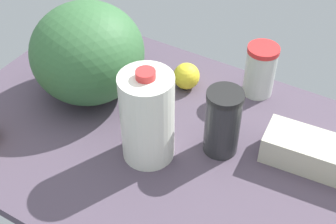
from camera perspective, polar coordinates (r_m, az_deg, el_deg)
The scene contains 7 objects.
countertop at distance 123.13cm, azimuth 0.00°, elevation -3.96°, with size 120.00×76.00×3.00cm, color #4D4151.
watermelon at distance 130.10cm, azimuth -9.79°, elevation 7.13°, with size 31.19×31.19×27.49cm, color #356639.
milk_jug at distance 110.58cm, azimuth -2.54°, elevation -0.67°, with size 12.98×12.98×25.88cm.
shaker_bottle at distance 114.36cm, azimuth 6.68°, elevation -1.23°, with size 9.03×9.03×18.34cm.
tumbler_cup at distance 134.32cm, azimuth 11.18°, elevation 5.02°, with size 8.86×8.86×15.48cm.
egg_carton at distance 119.21cm, azimuth 19.37°, elevation -5.42°, with size 33.10×10.42×7.58cm, color beige.
lemon_loose at distance 136.10cm, azimuth 2.26°, elevation 4.40°, with size 7.76×7.76×7.76cm, color yellow.
Camera 1 is at (42.98, -73.34, 90.57)cm, focal length 50.00 mm.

